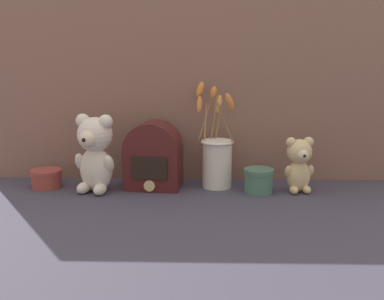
{
  "coord_description": "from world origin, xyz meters",
  "views": [
    {
      "loc": [
        0.04,
        -1.48,
        0.44
      ],
      "look_at": [
        0.0,
        0.02,
        0.13
      ],
      "focal_mm": 45.0,
      "sensor_mm": 36.0,
      "label": 1
    }
  ],
  "objects_px": {
    "teddy_bear_large": "(95,152)",
    "teddy_bear_medium": "(299,164)",
    "vintage_radio": "(153,157)",
    "decorative_tin_short": "(258,180)",
    "decorative_tin_tall": "(46,178)",
    "flower_vase": "(217,158)"
  },
  "relations": [
    {
      "from": "teddy_bear_large",
      "to": "teddy_bear_medium",
      "type": "height_order",
      "value": "teddy_bear_large"
    },
    {
      "from": "vintage_radio",
      "to": "decorative_tin_short",
      "type": "bearing_deg",
      "value": -6.89
    },
    {
      "from": "teddy_bear_large",
      "to": "decorative_tin_tall",
      "type": "bearing_deg",
      "value": 165.16
    },
    {
      "from": "teddy_bear_large",
      "to": "decorative_tin_tall",
      "type": "height_order",
      "value": "teddy_bear_large"
    },
    {
      "from": "teddy_bear_large",
      "to": "decorative_tin_tall",
      "type": "relative_size",
      "value": 2.43
    },
    {
      "from": "teddy_bear_medium",
      "to": "flower_vase",
      "type": "xyz_separation_m",
      "value": [
        -0.26,
        0.05,
        0.01
      ]
    },
    {
      "from": "vintage_radio",
      "to": "decorative_tin_short",
      "type": "xyz_separation_m",
      "value": [
        0.34,
        -0.04,
        -0.06
      ]
    },
    {
      "from": "teddy_bear_medium",
      "to": "decorative_tin_short",
      "type": "xyz_separation_m",
      "value": [
        -0.13,
        -0.0,
        -0.05
      ]
    },
    {
      "from": "teddy_bear_large",
      "to": "flower_vase",
      "type": "xyz_separation_m",
      "value": [
        0.39,
        0.07,
        -0.03
      ]
    },
    {
      "from": "teddy_bear_large",
      "to": "vintage_radio",
      "type": "xyz_separation_m",
      "value": [
        0.18,
        0.05,
        -0.03
      ]
    },
    {
      "from": "teddy_bear_medium",
      "to": "vintage_radio",
      "type": "bearing_deg",
      "value": 175.44
    },
    {
      "from": "vintage_radio",
      "to": "teddy_bear_medium",
      "type": "bearing_deg",
      "value": -4.56
    },
    {
      "from": "teddy_bear_large",
      "to": "vintage_radio",
      "type": "relative_size",
      "value": 1.14
    },
    {
      "from": "teddy_bear_large",
      "to": "vintage_radio",
      "type": "distance_m",
      "value": 0.19
    },
    {
      "from": "teddy_bear_medium",
      "to": "vintage_radio",
      "type": "height_order",
      "value": "vintage_radio"
    },
    {
      "from": "teddy_bear_large",
      "to": "teddy_bear_medium",
      "type": "distance_m",
      "value": 0.65
    },
    {
      "from": "teddy_bear_large",
      "to": "teddy_bear_medium",
      "type": "xyz_separation_m",
      "value": [
        0.64,
        0.02,
        -0.04
      ]
    },
    {
      "from": "teddy_bear_large",
      "to": "decorative_tin_tall",
      "type": "distance_m",
      "value": 0.21
    },
    {
      "from": "teddy_bear_large",
      "to": "decorative_tin_tall",
      "type": "xyz_separation_m",
      "value": [
        -0.17,
        0.05,
        -0.1
      ]
    },
    {
      "from": "flower_vase",
      "to": "vintage_radio",
      "type": "xyz_separation_m",
      "value": [
        -0.21,
        -0.02,
        0.0
      ]
    },
    {
      "from": "teddy_bear_medium",
      "to": "decorative_tin_short",
      "type": "relative_size",
      "value": 1.87
    },
    {
      "from": "teddy_bear_large",
      "to": "flower_vase",
      "type": "height_order",
      "value": "flower_vase"
    }
  ]
}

